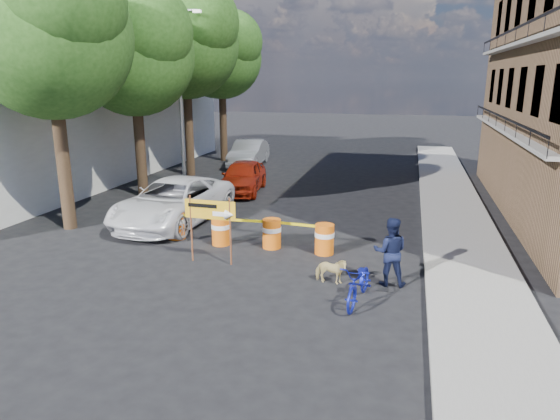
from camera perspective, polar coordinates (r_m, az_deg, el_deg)
The scene contains 19 objects.
ground at distance 13.90m, azimuth -4.92°, elevation -6.46°, with size 120.00×120.00×0.00m, color black.
sidewalk_east at distance 18.94m, azimuth 19.51°, elevation -1.19°, with size 2.40×40.00×0.15m, color gray.
white_building at distance 28.25m, azimuth -23.83°, elevation 9.52°, with size 8.00×22.00×6.00m, color silver.
tree_near at distance 18.06m, azimuth -24.75°, elevation 17.78°, with size 5.46×5.20×9.15m.
tree_mid_a at distance 22.19m, azimuth -16.26°, elevation 16.83°, with size 5.25×5.00×8.68m.
tree_mid_b at distance 26.66m, azimuth -10.67°, elevation 18.27°, with size 5.67×5.40×9.62m.
tree_far at distance 31.25m, azimuth -6.61°, elevation 16.98°, with size 5.04×4.80×8.84m.
streetlamp at distance 24.02m, azimuth -11.20°, elevation 13.05°, with size 1.25×0.18×8.00m.
barrel_far_left at distance 16.40m, azimuth -11.77°, elevation -1.62°, with size 0.58×0.58×0.90m.
barrel_mid_left at distance 15.58m, azimuth -6.78°, elevation -2.29°, with size 0.58×0.58×0.90m.
barrel_mid_right at distance 15.18m, azimuth -0.95°, elevation -2.64°, with size 0.58×0.58×0.90m.
barrel_far_right at distance 14.73m, azimuth 5.10°, elevation -3.26°, with size 0.58×0.58×0.90m.
detour_sign at distance 13.74m, azimuth -7.25°, elevation -0.59°, with size 1.49×0.28×1.92m.
pedestrian at distance 12.70m, azimuth 12.49°, elevation -4.67°, with size 0.85×0.66×1.75m, color #101632.
bicycle at distance 11.54m, azimuth 9.13°, elevation -6.18°, with size 0.65×0.98×1.87m, color #141DA2.
dog at distance 12.70m, azimuth 5.82°, elevation -6.92°, with size 0.37×0.82×0.69m, color #CFBA76.
suv_white at distance 18.10m, azimuth -12.07°, elevation 0.94°, with size 2.59×5.62×1.56m, color white.
sedan_red at distance 22.60m, azimuth -4.28°, elevation 3.83°, with size 1.69×4.21×1.43m, color #9E210D.
sedan_silver at distance 29.36m, azimuth -3.57°, elevation 6.50°, with size 1.60×4.60×1.52m, color #A0A2A7.
Camera 1 is at (4.38, -12.18, 5.06)m, focal length 32.00 mm.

